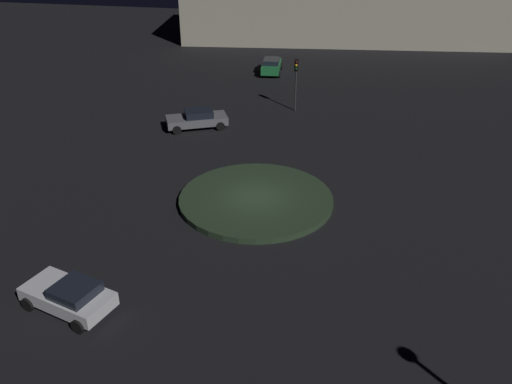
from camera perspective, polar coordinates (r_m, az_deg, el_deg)
ground_plane at (r=30.09m, az=-0.00°, el=-1.04°), size 116.86×116.86×0.00m
roundabout_island at (r=30.00m, az=-0.00°, el=-0.76°), size 8.65×8.65×0.33m
car_green at (r=53.79m, az=1.65°, el=13.34°), size 2.24×4.24×1.43m
car_grey at (r=40.22m, az=-6.29°, el=7.79°), size 4.82×3.59×1.38m
car_white at (r=23.54m, az=-19.30°, el=-10.39°), size 4.20×2.91×1.32m
traffic_light_north at (r=42.92m, az=4.30°, el=12.39°), size 0.30×0.36×4.17m
store_building at (r=69.96m, az=9.27°, el=18.88°), size 39.17×17.87×7.04m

